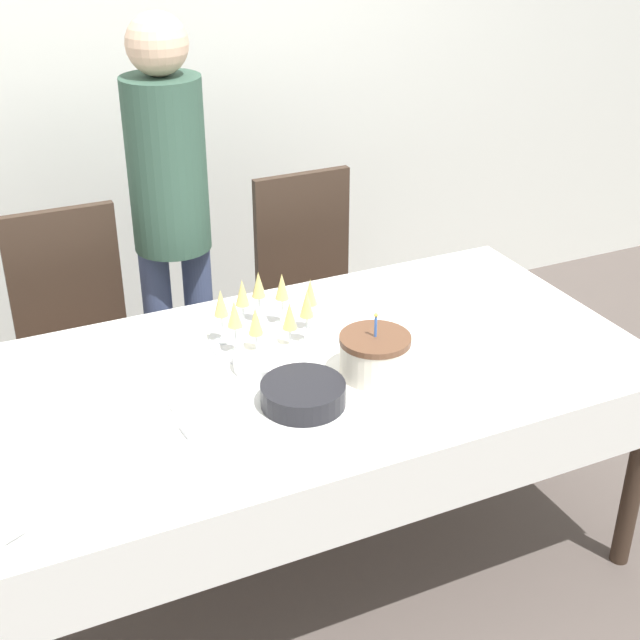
{
  "coord_description": "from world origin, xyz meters",
  "views": [
    {
      "loc": [
        -0.86,
        -2.05,
        2.07
      ],
      "look_at": [
        0.12,
        0.04,
        0.85
      ],
      "focal_mm": 50.0,
      "sensor_mm": 36.0,
      "label": 1
    }
  ],
  "objects_px": {
    "dining_chair_far_left": "(77,334)",
    "person_standing": "(170,198)",
    "dining_chair_far_right": "(314,287)",
    "plate_stack_dessert": "(267,361)",
    "plate_stack_main": "(303,394)",
    "birthday_cake": "(375,355)",
    "champagne_tray": "(268,315)"
  },
  "relations": [
    {
      "from": "champagne_tray",
      "to": "person_standing",
      "type": "xyz_separation_m",
      "value": [
        -0.08,
        0.72,
        0.15
      ]
    },
    {
      "from": "dining_chair_far_right",
      "to": "champagne_tray",
      "type": "height_order",
      "value": "dining_chair_far_right"
    },
    {
      "from": "dining_chair_far_left",
      "to": "person_standing",
      "type": "relative_size",
      "value": 0.61
    },
    {
      "from": "champagne_tray",
      "to": "dining_chair_far_left",
      "type": "bearing_deg",
      "value": 126.34
    },
    {
      "from": "dining_chair_far_left",
      "to": "dining_chair_far_right",
      "type": "height_order",
      "value": "same"
    },
    {
      "from": "dining_chair_far_right",
      "to": "plate_stack_dessert",
      "type": "relative_size",
      "value": 4.95
    },
    {
      "from": "dining_chair_far_right",
      "to": "champagne_tray",
      "type": "distance_m",
      "value": 0.84
    },
    {
      "from": "dining_chair_far_right",
      "to": "birthday_cake",
      "type": "xyz_separation_m",
      "value": [
        -0.25,
        -0.97,
        0.25
      ]
    },
    {
      "from": "person_standing",
      "to": "champagne_tray",
      "type": "bearing_deg",
      "value": -83.55
    },
    {
      "from": "dining_chair_far_right",
      "to": "plate_stack_main",
      "type": "relative_size",
      "value": 4.2
    },
    {
      "from": "birthday_cake",
      "to": "plate_stack_main",
      "type": "bearing_deg",
      "value": -166.92
    },
    {
      "from": "champagne_tray",
      "to": "birthday_cake",
      "type": "bearing_deg",
      "value": -57.59
    },
    {
      "from": "birthday_cake",
      "to": "champagne_tray",
      "type": "height_order",
      "value": "birthday_cake"
    },
    {
      "from": "person_standing",
      "to": "dining_chair_far_right",
      "type": "bearing_deg",
      "value": -7.54
    },
    {
      "from": "plate_stack_main",
      "to": "dining_chair_far_left",
      "type": "bearing_deg",
      "value": 112.7
    },
    {
      "from": "birthday_cake",
      "to": "person_standing",
      "type": "bearing_deg",
      "value": 105.21
    },
    {
      "from": "dining_chair_far_left",
      "to": "champagne_tray",
      "type": "distance_m",
      "value": 0.85
    },
    {
      "from": "champagne_tray",
      "to": "plate_stack_dessert",
      "type": "distance_m",
      "value": 0.17
    },
    {
      "from": "dining_chair_far_right",
      "to": "person_standing",
      "type": "relative_size",
      "value": 0.61
    },
    {
      "from": "plate_stack_main",
      "to": "person_standing",
      "type": "height_order",
      "value": "person_standing"
    },
    {
      "from": "dining_chair_far_left",
      "to": "person_standing",
      "type": "height_order",
      "value": "person_standing"
    },
    {
      "from": "birthday_cake",
      "to": "person_standing",
      "type": "height_order",
      "value": "person_standing"
    },
    {
      "from": "birthday_cake",
      "to": "person_standing",
      "type": "relative_size",
      "value": 0.13
    },
    {
      "from": "dining_chair_far_right",
      "to": "birthday_cake",
      "type": "relative_size",
      "value": 4.76
    },
    {
      "from": "dining_chair_far_right",
      "to": "person_standing",
      "type": "xyz_separation_m",
      "value": [
        -0.54,
        0.07,
        0.43
      ]
    },
    {
      "from": "birthday_cake",
      "to": "plate_stack_dessert",
      "type": "xyz_separation_m",
      "value": [
        -0.27,
        0.17,
        -0.04
      ]
    },
    {
      "from": "dining_chair_far_left",
      "to": "birthday_cake",
      "type": "xyz_separation_m",
      "value": [
        0.68,
        -0.97,
        0.25
      ]
    },
    {
      "from": "plate_stack_dessert",
      "to": "person_standing",
      "type": "relative_size",
      "value": 0.12
    },
    {
      "from": "plate_stack_dessert",
      "to": "person_standing",
      "type": "xyz_separation_m",
      "value": [
        -0.02,
        0.87,
        0.22
      ]
    },
    {
      "from": "plate_stack_dessert",
      "to": "plate_stack_main",
      "type": "bearing_deg",
      "value": -86.32
    },
    {
      "from": "plate_stack_main",
      "to": "dining_chair_far_right",
      "type": "bearing_deg",
      "value": 63.82
    },
    {
      "from": "plate_stack_main",
      "to": "person_standing",
      "type": "relative_size",
      "value": 0.14
    }
  ]
}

